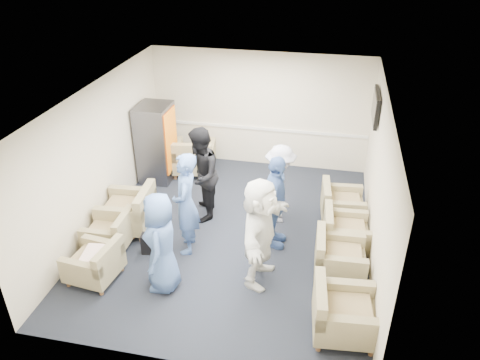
% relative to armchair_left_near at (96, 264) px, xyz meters
% --- Properties ---
extents(floor, '(6.00, 6.00, 0.00)m').
position_rel_armchair_left_near_xyz_m(floor, '(1.86, 1.68, -0.30)').
color(floor, black).
rests_on(floor, ground).
extents(ceiling, '(6.00, 6.00, 0.00)m').
position_rel_armchair_left_near_xyz_m(ceiling, '(1.86, 1.68, 2.40)').
color(ceiling, silver).
rests_on(ceiling, back_wall).
extents(back_wall, '(5.00, 0.02, 2.70)m').
position_rel_armchair_left_near_xyz_m(back_wall, '(1.86, 4.68, 1.05)').
color(back_wall, beige).
rests_on(back_wall, floor).
extents(front_wall, '(5.00, 0.02, 2.70)m').
position_rel_armchair_left_near_xyz_m(front_wall, '(1.86, -1.32, 1.05)').
color(front_wall, beige).
rests_on(front_wall, floor).
extents(left_wall, '(0.02, 6.00, 2.70)m').
position_rel_armchair_left_near_xyz_m(left_wall, '(-0.64, 1.68, 1.05)').
color(left_wall, beige).
rests_on(left_wall, floor).
extents(right_wall, '(0.02, 6.00, 2.70)m').
position_rel_armchair_left_near_xyz_m(right_wall, '(4.36, 1.68, 1.05)').
color(right_wall, beige).
rests_on(right_wall, floor).
extents(chair_rail, '(4.98, 0.04, 0.06)m').
position_rel_armchair_left_near_xyz_m(chair_rail, '(1.86, 4.66, 0.60)').
color(chair_rail, silver).
rests_on(chair_rail, back_wall).
extents(tv, '(0.10, 1.00, 0.58)m').
position_rel_armchair_left_near_xyz_m(tv, '(4.30, 3.48, 1.74)').
color(tv, black).
rests_on(tv, right_wall).
extents(armchair_left_near, '(0.84, 0.84, 0.61)m').
position_rel_armchair_left_near_xyz_m(armchair_left_near, '(0.00, 0.00, 0.00)').
color(armchair_left_near, '#8B7E5A').
rests_on(armchair_left_near, floor).
extents(armchair_left_mid, '(0.77, 0.77, 0.60)m').
position_rel_armchair_left_near_xyz_m(armchair_left_mid, '(-0.14, 0.85, -0.00)').
color(armchair_left_mid, '#8B7E5A').
rests_on(armchair_left_mid, floor).
extents(armchair_left_far, '(0.97, 0.97, 0.73)m').
position_rel_armchair_left_near_xyz_m(armchair_left_far, '(-0.04, 1.47, 0.06)').
color(armchair_left_far, '#8B7E5A').
rests_on(armchair_left_far, floor).
extents(armchair_right_near, '(0.95, 0.95, 0.70)m').
position_rel_armchair_left_near_xyz_m(armchair_right_near, '(3.89, -0.36, 0.05)').
color(armchair_right_near, '#8B7E5A').
rests_on(armchair_right_near, floor).
extents(armchair_right_midnear, '(0.85, 0.85, 0.65)m').
position_rel_armchair_left_near_xyz_m(armchair_right_midnear, '(3.81, 0.92, 0.02)').
color(armchair_right_midnear, '#8B7E5A').
rests_on(armchair_right_midnear, floor).
extents(armchair_right_midfar, '(0.83, 0.83, 0.63)m').
position_rel_armchair_left_near_xyz_m(armchair_right_midfar, '(3.89, 1.70, 0.01)').
color(armchair_right_midfar, '#8B7E5A').
rests_on(armchair_right_midfar, floor).
extents(armchair_right_far, '(0.87, 0.87, 0.64)m').
position_rel_armchair_left_near_xyz_m(armchair_right_far, '(3.82, 2.60, 0.02)').
color(armchair_right_far, '#8B7E5A').
rests_on(armchair_right_far, floor).
extents(armchair_corner, '(1.07, 1.07, 0.75)m').
position_rel_armchair_left_near_xyz_m(armchair_corner, '(0.48, 3.85, 0.07)').
color(armchair_corner, '#8B7E5A').
rests_on(armchair_corner, floor).
extents(vending_machine, '(0.71, 0.82, 1.74)m').
position_rel_armchair_left_near_xyz_m(vending_machine, '(-0.23, 3.48, 0.57)').
color(vending_machine, '#505058').
rests_on(vending_machine, floor).
extents(backpack, '(0.28, 0.22, 0.45)m').
position_rel_armchair_left_near_xyz_m(backpack, '(0.57, 0.84, -0.07)').
color(backpack, black).
rests_on(backpack, floor).
extents(pillow, '(0.41, 0.51, 0.14)m').
position_rel_armchair_left_near_xyz_m(pillow, '(-0.00, 0.01, 0.17)').
color(pillow, white).
rests_on(pillow, armchair_left_near).
extents(person_front_left, '(0.66, 0.90, 1.68)m').
position_rel_armchair_left_near_xyz_m(person_front_left, '(1.12, 0.09, 0.54)').
color(person_front_left, '#4362A1').
rests_on(person_front_left, floor).
extents(person_mid_left, '(0.57, 0.76, 1.87)m').
position_rel_armchair_left_near_xyz_m(person_mid_left, '(1.21, 1.09, 0.63)').
color(person_mid_left, '#4362A1').
rests_on(person_mid_left, floor).
extents(person_back_left, '(0.88, 1.04, 1.87)m').
position_rel_armchair_left_near_xyz_m(person_back_left, '(1.16, 2.13, 0.64)').
color(person_back_left, black).
rests_on(person_back_left, floor).
extents(person_back_right, '(0.77, 1.11, 1.58)m').
position_rel_armchair_left_near_xyz_m(person_back_right, '(2.66, 2.35, 0.49)').
color(person_back_right, silver).
rests_on(person_back_right, floor).
extents(person_mid_right, '(0.46, 1.04, 1.76)m').
position_rel_armchair_left_near_xyz_m(person_mid_right, '(2.68, 1.53, 0.58)').
color(person_mid_right, '#4362A1').
rests_on(person_mid_right, floor).
extents(person_front_right, '(0.76, 1.77, 1.85)m').
position_rel_armchair_left_near_xyz_m(person_front_right, '(2.58, 0.56, 0.62)').
color(person_front_right, white).
rests_on(person_front_right, floor).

